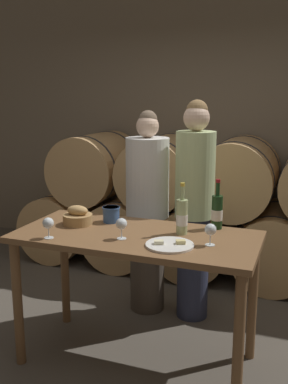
{
  "coord_description": "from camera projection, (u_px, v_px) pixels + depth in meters",
  "views": [
    {
      "loc": [
        1.03,
        -2.6,
        1.81
      ],
      "look_at": [
        0.0,
        0.15,
        1.16
      ],
      "focal_mm": 42.0,
      "sensor_mm": 36.0,
      "label": 1
    }
  ],
  "objects": [
    {
      "name": "wine_glass_center",
      "position": [
        210.0,
        230.0,
        2.69
      ],
      "size": [
        0.07,
        0.07,
        0.14
      ],
      "color": "white",
      "rests_on": "tasting_table"
    },
    {
      "name": "wine_glass_left",
      "position": [
        121.0,
        224.0,
        2.81
      ],
      "size": [
        0.07,
        0.07,
        0.14
      ],
      "color": "white",
      "rests_on": "tasting_table"
    },
    {
      "name": "ground_plane",
      "position": [
        137.0,
        359.0,
        3.12
      ],
      "size": [
        10.0,
        10.0,
        0.0
      ],
      "primitive_type": "plane",
      "color": "#564F44"
    },
    {
      "name": "cheese_plate",
      "position": [
        170.0,
        245.0,
        2.69
      ],
      "size": [
        0.29,
        0.29,
        0.04
      ],
      "color": "white",
      "rests_on": "tasting_table"
    },
    {
      "name": "bread_basket",
      "position": [
        78.0,
        217.0,
        3.13
      ],
      "size": [
        0.21,
        0.21,
        0.14
      ],
      "color": "#A87F4C",
      "rests_on": "tasting_table"
    },
    {
      "name": "barrel_stack",
      "position": [
        199.0,
        209.0,
        4.58
      ],
      "size": [
        3.81,
        0.94,
        1.4
      ],
      "color": "tan",
      "rests_on": "ground_plane"
    },
    {
      "name": "tasting_table",
      "position": [
        136.0,
        252.0,
        2.95
      ],
      "size": [
        1.58,
        0.74,
        0.91
      ],
      "color": "brown",
      "rests_on": "ground_plane"
    },
    {
      "name": "wine_glass_far_left",
      "position": [
        48.0,
        224.0,
        2.82
      ],
      "size": [
        0.07,
        0.07,
        0.14
      ],
      "color": "white",
      "rests_on": "tasting_table"
    },
    {
      "name": "wine_bottle_red",
      "position": [
        217.0,
        212.0,
        3.02
      ],
      "size": [
        0.08,
        0.08,
        0.34
      ],
      "color": "#193819",
      "rests_on": "tasting_table"
    },
    {
      "name": "person_right",
      "position": [
        194.0,
        209.0,
        3.55
      ],
      "size": [
        0.31,
        0.31,
        1.77
      ],
      "color": "#2D334C",
      "rests_on": "ground_plane"
    },
    {
      "name": "stone_wall_back",
      "position": [
        214.0,
        113.0,
        4.91
      ],
      "size": [
        10.0,
        0.12,
        3.2
      ],
      "color": "gray",
      "rests_on": "ground_plane"
    },
    {
      "name": "wine_bottle_white",
      "position": [
        182.0,
        216.0,
        2.9
      ],
      "size": [
        0.08,
        0.08,
        0.34
      ],
      "color": "#ADBC7F",
      "rests_on": "tasting_table"
    },
    {
      "name": "person_left",
      "position": [
        147.0,
        212.0,
        3.7
      ],
      "size": [
        0.35,
        0.35,
        1.68
      ],
      "color": "#4C4238",
      "rests_on": "ground_plane"
    },
    {
      "name": "blue_crock",
      "position": [
        111.0,
        214.0,
        3.19
      ],
      "size": [
        0.13,
        0.13,
        0.11
      ],
      "color": "#335693",
      "rests_on": "tasting_table"
    }
  ]
}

